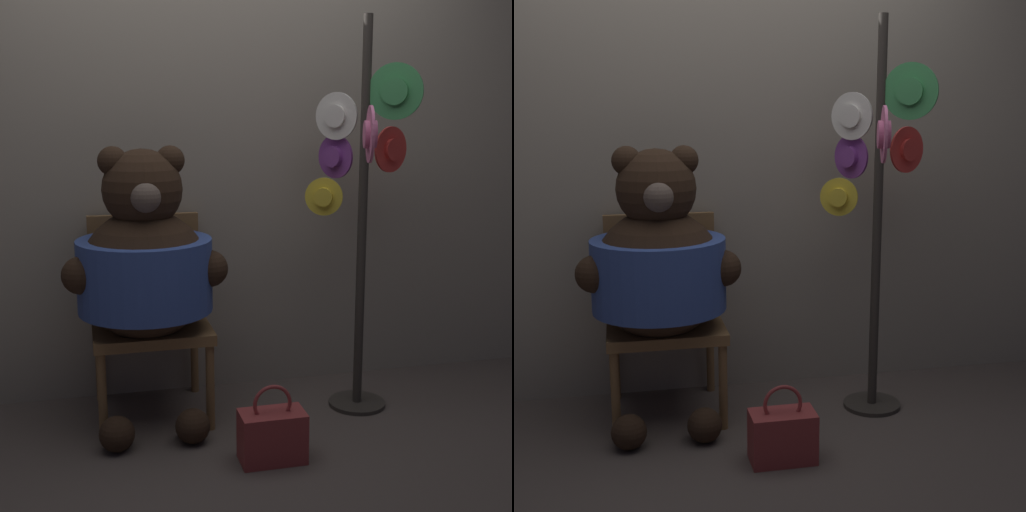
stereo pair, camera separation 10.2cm
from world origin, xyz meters
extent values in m
plane|color=#4C423D|center=(0.00, 0.00, 0.00)|extent=(14.00, 14.00, 0.00)
cube|color=gray|center=(0.00, 0.55, 1.15)|extent=(8.00, 0.10, 2.31)
cylinder|color=brown|center=(-0.56, -0.02, 0.20)|extent=(0.04, 0.04, 0.41)
cylinder|color=brown|center=(-0.08, -0.02, 0.20)|extent=(0.04, 0.04, 0.41)
cylinder|color=brown|center=(-0.56, 0.44, 0.20)|extent=(0.04, 0.04, 0.41)
cylinder|color=brown|center=(-0.08, 0.44, 0.20)|extent=(0.04, 0.04, 0.41)
cube|color=brown|center=(-0.32, 0.21, 0.43)|extent=(0.54, 0.52, 0.05)
cube|color=brown|center=(-0.32, 0.45, 0.70)|extent=(0.54, 0.04, 0.48)
sphere|color=black|center=(-0.34, 0.13, 0.71)|extent=(0.60, 0.60, 0.60)
cylinder|color=#334C99|center=(-0.34, 0.13, 0.71)|extent=(0.61, 0.61, 0.33)
sphere|color=black|center=(-0.34, 0.13, 1.10)|extent=(0.36, 0.36, 0.36)
sphere|color=black|center=(-0.47, 0.13, 1.23)|extent=(0.13, 0.13, 0.13)
sphere|color=black|center=(-0.22, 0.13, 1.23)|extent=(0.13, 0.13, 0.13)
sphere|color=brown|center=(-0.34, -0.02, 1.08)|extent=(0.13, 0.13, 0.13)
sphere|color=black|center=(-0.63, 0.06, 0.74)|extent=(0.17, 0.17, 0.17)
sphere|color=black|center=(-0.06, 0.06, 0.74)|extent=(0.17, 0.17, 0.17)
sphere|color=black|center=(-0.51, -0.14, 0.08)|extent=(0.16, 0.16, 0.16)
sphere|color=black|center=(-0.18, -0.14, 0.08)|extent=(0.16, 0.16, 0.16)
cylinder|color=#332D28|center=(0.68, 0.07, 0.01)|extent=(0.28, 0.28, 0.02)
cylinder|color=#332D28|center=(0.68, 0.07, 0.93)|extent=(0.04, 0.04, 1.87)
cylinder|color=#D16693|center=(0.63, -0.11, 1.34)|extent=(0.08, 0.24, 0.25)
cylinder|color=#D16693|center=(0.63, -0.11, 1.34)|extent=(0.08, 0.13, 0.12)
cylinder|color=#3D9351|center=(0.78, -0.01, 1.53)|extent=(0.20, 0.17, 0.25)
cylinder|color=#3D9351|center=(0.78, -0.01, 1.53)|extent=(0.12, 0.11, 0.12)
cylinder|color=#7A388E|center=(0.59, 0.23, 1.22)|extent=(0.11, 0.19, 0.21)
cylinder|color=#7A388E|center=(0.59, 0.23, 1.22)|extent=(0.10, 0.12, 0.10)
cylinder|color=yellow|center=(0.52, 0.16, 1.04)|extent=(0.17, 0.10, 0.18)
cylinder|color=yellow|center=(0.52, 0.16, 1.04)|extent=(0.11, 0.09, 0.09)
cylinder|color=silver|center=(0.58, 0.19, 1.42)|extent=(0.15, 0.18, 0.22)
cylinder|color=silver|center=(0.58, 0.19, 1.42)|extent=(0.10, 0.11, 0.11)
cylinder|color=red|center=(0.85, 0.15, 1.26)|extent=(0.20, 0.10, 0.22)
cylinder|color=red|center=(0.85, 0.15, 1.26)|extent=(0.12, 0.09, 0.11)
cube|color=maroon|center=(0.12, -0.38, 0.11)|extent=(0.27, 0.16, 0.22)
torus|color=maroon|center=(0.12, -0.38, 0.25)|extent=(0.17, 0.02, 0.17)
camera|label=1|loc=(-0.61, -3.04, 1.45)|focal=50.00mm
camera|label=2|loc=(-0.51, -3.06, 1.45)|focal=50.00mm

